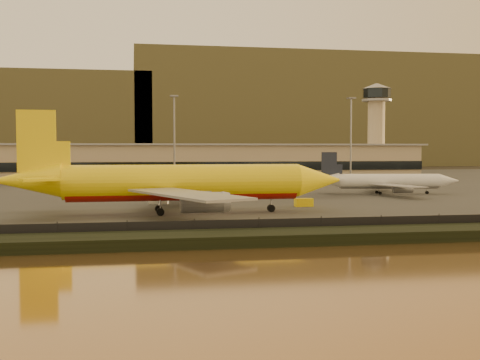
% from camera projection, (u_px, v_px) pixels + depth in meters
% --- Properties ---
extents(ground, '(900.00, 900.00, 0.00)m').
position_uv_depth(ground, '(281.00, 224.00, 88.03)').
color(ground, black).
rests_on(ground, ground).
extents(embankment, '(320.00, 7.00, 1.40)m').
position_uv_depth(embankment, '(315.00, 236.00, 71.28)').
color(embankment, black).
rests_on(embankment, ground).
extents(tarmac, '(320.00, 220.00, 0.20)m').
position_uv_depth(tarmac, '(204.00, 185.00, 181.41)').
color(tarmac, '#2D2D2D').
rests_on(tarmac, ground).
extents(perimeter_fence, '(300.00, 0.05, 2.20)m').
position_uv_depth(perimeter_fence, '(306.00, 227.00, 75.18)').
color(perimeter_fence, black).
rests_on(perimeter_fence, tarmac).
extents(terminal_building, '(202.00, 25.00, 12.60)m').
position_uv_depth(terminal_building, '(152.00, 163.00, 208.56)').
color(terminal_building, tan).
rests_on(terminal_building, tarmac).
extents(control_tower, '(11.20, 11.20, 35.50)m').
position_uv_depth(control_tower, '(376.00, 121.00, 227.98)').
color(control_tower, tan).
rests_on(control_tower, tarmac).
extents(apron_light_masts, '(152.20, 12.20, 25.40)m').
position_uv_depth(apron_light_masts, '(268.00, 132.00, 163.57)').
color(apron_light_masts, slate).
rests_on(apron_light_masts, tarmac).
extents(distant_hills, '(470.00, 160.00, 70.00)m').
position_uv_depth(distant_hills, '(133.00, 119.00, 416.96)').
color(distant_hills, brown).
rests_on(distant_hills, ground).
extents(dhl_cargo_jet, '(56.86, 55.90, 17.04)m').
position_uv_depth(dhl_cargo_jet, '(178.00, 183.00, 100.23)').
color(dhl_cargo_jet, yellow).
rests_on(dhl_cargo_jet, tarmac).
extents(white_narrowbody_jet, '(34.98, 33.81, 10.06)m').
position_uv_depth(white_narrowbody_jet, '(386.00, 182.00, 143.65)').
color(white_narrowbody_jet, white).
rests_on(white_narrowbody_jet, tarmac).
extents(gse_vehicle_yellow, '(3.48, 1.71, 1.53)m').
position_uv_depth(gse_vehicle_yellow, '(304.00, 202.00, 113.09)').
color(gse_vehicle_yellow, yellow).
rests_on(gse_vehicle_yellow, tarmac).
extents(gse_vehicle_white, '(4.10, 2.52, 1.72)m').
position_uv_depth(gse_vehicle_white, '(158.00, 200.00, 118.26)').
color(gse_vehicle_white, white).
rests_on(gse_vehicle_white, tarmac).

